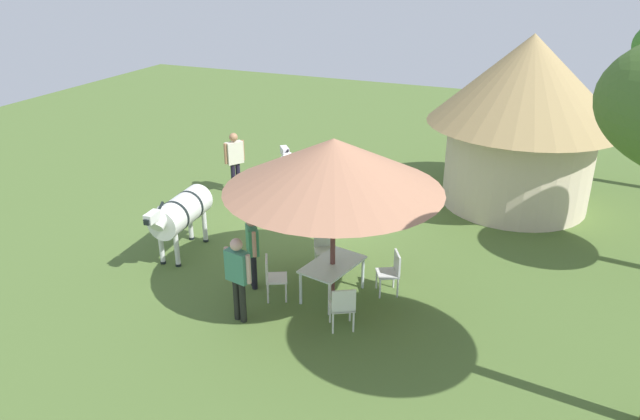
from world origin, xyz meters
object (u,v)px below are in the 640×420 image
at_px(patio_chair_east_end, 325,246).
at_px(patio_chair_west_end, 392,270).
at_px(patio_chair_near_hut, 343,306).
at_px(thatched_hut, 524,112).
at_px(guest_behind_table, 253,245).
at_px(guest_beside_umbrella, 238,272).
at_px(zebra_by_umbrella, 180,213).
at_px(shade_umbrella, 334,165).
at_px(patio_dining_table, 333,267).
at_px(zebra_nearest_camera, 294,175).
at_px(standing_watcher, 235,157).
at_px(patio_chair_near_lawn, 272,275).

bearing_deg(patio_chair_east_end, patio_chair_west_end, 134.27).
bearing_deg(patio_chair_near_hut, thatched_hut, 43.17).
bearing_deg(guest_behind_table, guest_beside_umbrella, 158.21).
distance_m(guest_beside_umbrella, zebra_by_umbrella, 3.19).
xyz_separation_m(shade_umbrella, patio_dining_table, (-0.00, -0.00, -2.17)).
relative_size(thatched_hut, zebra_by_umbrella, 2.11).
bearing_deg(guest_behind_table, patio_chair_east_end, -75.26).
bearing_deg(patio_chair_near_hut, guest_behind_table, 131.39).
xyz_separation_m(shade_umbrella, zebra_by_umbrella, (-0.40, -3.86, -1.80)).
bearing_deg(patio_chair_near_hut, shade_umbrella, 90.00).
bearing_deg(zebra_nearest_camera, patio_chair_west_end, -78.94).
relative_size(shade_umbrella, zebra_by_umbrella, 1.76).
bearing_deg(patio_dining_table, shade_umbrella, 26.57).
distance_m(thatched_hut, guest_behind_table, 8.23).
xyz_separation_m(shade_umbrella, zebra_nearest_camera, (-3.62, -2.55, -1.80)).
xyz_separation_m(patio_chair_east_end, standing_watcher, (-3.15, -4.06, 0.54)).
xyz_separation_m(patio_chair_near_lawn, zebra_by_umbrella, (-0.94, -2.78, 0.50)).
relative_size(patio_chair_east_end, zebra_nearest_camera, 0.48).
distance_m(patio_chair_near_lawn, patio_chair_near_hut, 1.76).
relative_size(patio_chair_west_end, guest_beside_umbrella, 0.52).
height_order(patio_chair_east_end, standing_watcher, standing_watcher).
bearing_deg(shade_umbrella, patio_chair_west_end, 118.51).
bearing_deg(patio_dining_table, guest_behind_table, -79.33).
relative_size(thatched_hut, guest_behind_table, 3.11).
distance_m(patio_dining_table, zebra_by_umbrella, 3.89).
height_order(patio_chair_near_lawn, standing_watcher, standing_watcher).
xyz_separation_m(patio_chair_near_lawn, zebra_nearest_camera, (-4.17, -1.47, 0.49)).
bearing_deg(zebra_nearest_camera, guest_beside_umbrella, -114.84).
bearing_deg(patio_dining_table, patio_chair_near_hut, 30.49).
xyz_separation_m(shade_umbrella, patio_chair_near_hut, (1.04, 0.61, -2.30)).
xyz_separation_m(patio_chair_west_end, standing_watcher, (-3.62, -5.72, 0.54)).
height_order(patio_dining_table, zebra_nearest_camera, zebra_nearest_camera).
relative_size(shade_umbrella, patio_chair_near_lawn, 4.64).
relative_size(patio_chair_east_end, standing_watcher, 0.51).
relative_size(patio_chair_near_lawn, patio_chair_near_hut, 1.00).
distance_m(shade_umbrella, standing_watcher, 6.51).
xyz_separation_m(thatched_hut, patio_dining_table, (6.44, -2.80, -1.93)).
bearing_deg(zebra_nearest_camera, standing_watcher, 126.12).
bearing_deg(zebra_nearest_camera, guest_behind_table, -115.57).
relative_size(patio_chair_near_lawn, guest_behind_table, 0.56).
bearing_deg(thatched_hut, standing_watcher, -73.26).
relative_size(patio_dining_table, standing_watcher, 0.84).
bearing_deg(shade_umbrella, zebra_by_umbrella, -95.90).
bearing_deg(patio_chair_near_lawn, shade_umbrella, 90.00).
height_order(thatched_hut, patio_chair_west_end, thatched_hut).
distance_m(patio_chair_west_end, patio_chair_near_lawn, 2.41).
relative_size(patio_dining_table, patio_chair_near_lawn, 1.65).
distance_m(patio_chair_near_hut, guest_behind_table, 2.40).
relative_size(standing_watcher, zebra_nearest_camera, 0.94).
relative_size(patio_chair_east_end, patio_chair_near_hut, 1.00).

